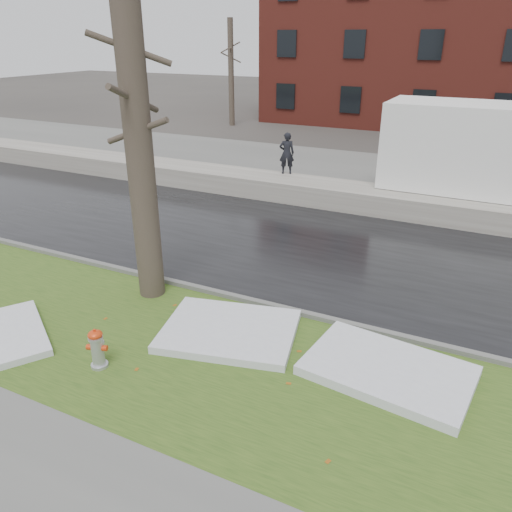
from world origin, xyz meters
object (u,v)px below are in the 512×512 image
at_px(box_truck, 509,160).
at_px(worker, 287,153).
at_px(fire_hydrant, 97,347).
at_px(tree, 138,135).

height_order(box_truck, worker, box_truck).
height_order(fire_hydrant, tree, tree).
height_order(fire_hydrant, worker, worker).
relative_size(box_truck, worker, 6.98).
xyz_separation_m(box_truck, worker, (-7.41, -0.70, -0.37)).
bearing_deg(worker, tree, 67.74).
distance_m(tree, box_truck, 12.00).
xyz_separation_m(fire_hydrant, tree, (-0.86, 2.72, 3.22)).
height_order(tree, worker, tree).
distance_m(fire_hydrant, box_truck, 13.82).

